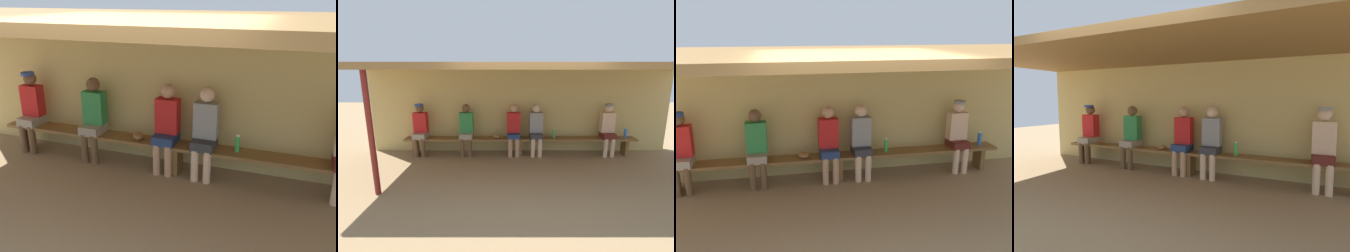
% 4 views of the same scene
% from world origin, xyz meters
% --- Properties ---
extents(ground_plane, '(24.00, 24.00, 0.00)m').
position_xyz_m(ground_plane, '(0.00, 0.00, 0.00)').
color(ground_plane, '#937754').
extents(back_wall, '(8.00, 0.20, 2.20)m').
position_xyz_m(back_wall, '(0.00, 2.00, 1.10)').
color(back_wall, tan).
rests_on(back_wall, ground).
extents(dugout_roof, '(8.00, 2.80, 0.12)m').
position_xyz_m(dugout_roof, '(0.00, 0.70, 2.26)').
color(dugout_roof, olive).
rests_on(dugout_roof, back_wall).
extents(bench, '(6.00, 0.36, 0.46)m').
position_xyz_m(bench, '(0.00, 1.55, 0.39)').
color(bench, brown).
rests_on(bench, ground).
extents(player_shirtless_tan, '(0.34, 0.42, 1.34)m').
position_xyz_m(player_shirtless_tan, '(-2.60, 1.55, 0.75)').
color(player_shirtless_tan, gray).
rests_on(player_shirtless_tan, ground).
extents(player_near_post, '(0.34, 0.42, 1.34)m').
position_xyz_m(player_near_post, '(2.26, 1.55, 0.75)').
color(player_near_post, '#591E19').
rests_on(player_near_post, ground).
extents(player_in_white, '(0.34, 0.42, 1.34)m').
position_xyz_m(player_in_white, '(-0.18, 1.55, 0.73)').
color(player_in_white, navy).
rests_on(player_in_white, ground).
extents(player_leftmost, '(0.34, 0.42, 1.34)m').
position_xyz_m(player_leftmost, '(-1.40, 1.55, 0.73)').
color(player_leftmost, gray).
rests_on(player_leftmost, ground).
extents(player_middle, '(0.34, 0.42, 1.34)m').
position_xyz_m(player_middle, '(0.40, 1.55, 0.73)').
color(player_middle, '#333338').
rests_on(player_middle, ground).
extents(water_bottle_orange, '(0.06, 0.06, 0.25)m').
position_xyz_m(water_bottle_orange, '(0.87, 1.57, 0.58)').
color(water_bottle_orange, green).
rests_on(water_bottle_orange, bench).
extents(baseball_glove_worn, '(0.26, 0.29, 0.09)m').
position_xyz_m(baseball_glove_worn, '(-0.63, 1.54, 0.51)').
color(baseball_glove_worn, olive).
rests_on(baseball_glove_worn, bench).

